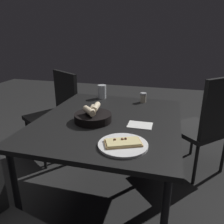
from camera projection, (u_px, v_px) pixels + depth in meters
ground at (109, 199)px, 1.82m from camera, size 8.00×8.00×0.00m
dining_table at (109, 126)px, 1.60m from camera, size 0.99×1.15×0.71m
pizza_plate at (123, 144)px, 1.20m from camera, size 0.27×0.27×0.04m
bread_basket at (93, 116)px, 1.52m from camera, size 0.26×0.26×0.12m
beer_glass at (102, 92)px, 2.06m from camera, size 0.08×0.08×0.12m
pepper_shaker at (143, 98)px, 1.94m from camera, size 0.05×0.05×0.08m
napkin at (140, 125)px, 1.47m from camera, size 0.16×0.12×0.00m
chair_far at (206, 122)px, 2.00m from camera, size 0.62×0.62×0.95m
chair_spare at (57, 109)px, 2.36m from camera, size 0.61×0.61×0.90m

